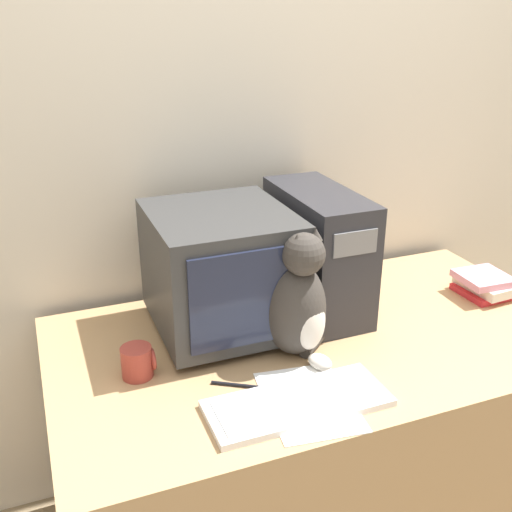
{
  "coord_description": "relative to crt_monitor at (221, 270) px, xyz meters",
  "views": [
    {
      "loc": [
        -0.74,
        -0.94,
        1.66
      ],
      "look_at": [
        -0.18,
        0.49,
        1.02
      ],
      "focal_mm": 42.0,
      "sensor_mm": 36.0,
      "label": 1
    }
  ],
  "objects": [
    {
      "name": "crt_monitor",
      "position": [
        0.0,
        0.0,
        0.0
      ],
      "size": [
        0.39,
        0.44,
        0.37
      ],
      "color": "#333333",
      "rests_on": "desk"
    },
    {
      "name": "wall_back",
      "position": [
        0.25,
        0.34,
        0.3
      ],
      "size": [
        7.0,
        0.05,
        2.5
      ],
      "color": "beige",
      "rests_on": "ground_plane"
    },
    {
      "name": "paper_sheet",
      "position": [
        0.08,
        -0.43,
        -0.19
      ],
      "size": [
        0.25,
        0.32,
        0.0
      ],
      "color": "white",
      "rests_on": "desk"
    },
    {
      "name": "cat",
      "position": [
        0.15,
        -0.21,
        -0.03
      ],
      "size": [
        0.26,
        0.26,
        0.37
      ],
      "rotation": [
        0.0,
        0.0,
        0.31
      ],
      "color": "#38332D",
      "rests_on": "desk"
    },
    {
      "name": "computer_tower",
      "position": [
        0.33,
        0.03,
        0.0
      ],
      "size": [
        0.19,
        0.44,
        0.39
      ],
      "color": "#28282D",
      "rests_on": "desk"
    },
    {
      "name": "mug",
      "position": [
        -0.29,
        -0.16,
        -0.15
      ],
      "size": [
        0.09,
        0.08,
        0.09
      ],
      "color": "#9E382D",
      "rests_on": "desk"
    },
    {
      "name": "book_stack",
      "position": [
        0.89,
        -0.11,
        -0.15
      ],
      "size": [
        0.16,
        0.19,
        0.08
      ],
      "color": "red",
      "rests_on": "desk"
    },
    {
      "name": "desk",
      "position": [
        0.25,
        -0.16,
        -0.57
      ],
      "size": [
        1.57,
        0.86,
        0.75
      ],
      "color": "tan",
      "rests_on": "ground_plane"
    },
    {
      "name": "pen",
      "position": [
        -0.06,
        -0.3,
        -0.19
      ],
      "size": [
        0.12,
        0.08,
        0.01
      ],
      "color": "black",
      "rests_on": "desk"
    },
    {
      "name": "keyboard",
      "position": [
        0.05,
        -0.44,
        -0.18
      ],
      "size": [
        0.45,
        0.18,
        0.02
      ],
      "color": "silver",
      "rests_on": "desk"
    }
  ]
}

